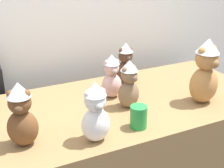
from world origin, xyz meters
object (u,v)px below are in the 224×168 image
Objects in this scene: teddy_bear_chestnut at (21,115)px; teddy_bear_mocha at (129,85)px; party_cup_green at (139,117)px; teddy_bear_cocoa at (125,64)px; teddy_bear_blush at (112,77)px; display_table at (112,164)px; teddy_bear_caramel at (205,72)px; teddy_bear_snow at (96,113)px.

teddy_bear_mocha is at bearing 32.98° from teddy_bear_chestnut.
party_cup_green is at bearing 11.55° from teddy_bear_chestnut.
teddy_bear_chestnut is 0.81m from teddy_bear_cocoa.
teddy_bear_blush reaches higher than party_cup_green.
display_table is 4.83× the size of teddy_bear_caramel.
teddy_bear_snow is at bearing -177.77° from teddy_bear_caramel.
party_cup_green is (-0.45, -0.08, -0.12)m from teddy_bear_caramel.
teddy_bear_chestnut is 0.31m from teddy_bear_snow.
teddy_bear_mocha reaches higher than display_table.
teddy_bear_caramel is 0.50m from teddy_bear_blush.
teddy_bear_cocoa is at bearing 51.33° from teddy_bear_mocha.
teddy_bear_mocha is (-0.13, -0.29, -0.00)m from teddy_bear_cocoa.
teddy_bear_cocoa is at bearing 45.73° from teddy_bear_blush.
party_cup_green is (-0.19, -0.49, -0.07)m from teddy_bear_cocoa.
teddy_bear_cocoa reaches higher than party_cup_green.
teddy_bear_cocoa is 1.00× the size of teddy_bear_mocha.
teddy_bear_caramel reaches higher than teddy_bear_chestnut.
teddy_bear_blush is 0.96× the size of teddy_bear_mocha.
teddy_bear_snow is (0.29, -0.10, -0.01)m from teddy_bear_chestnut.
teddy_bear_blush reaches higher than display_table.
party_cup_green is (0.01, -0.27, 0.45)m from display_table.
teddy_bear_snow is at bearing 1.93° from teddy_bear_chestnut.
display_table is 15.70× the size of party_cup_green.
teddy_bear_cocoa is at bearing 48.64° from display_table.
teddy_bear_chestnut is at bearing -160.56° from display_table.
teddy_bear_caramel is at bearing -54.05° from teddy_bear_cocoa.
teddy_bear_snow is (-0.67, -0.10, -0.04)m from teddy_bear_caramel.
teddy_bear_cocoa is (-0.26, 0.41, -0.05)m from teddy_bear_caramel.
display_table is at bearing 152.34° from teddy_bear_caramel.
display_table is 0.53m from teddy_bear_mocha.
teddy_bear_cocoa and teddy_bear_mocha have the same top height.
teddy_bear_snow is (-0.21, -0.28, 0.53)m from display_table.
teddy_bear_cocoa is (0.70, 0.40, -0.01)m from teddy_bear_chestnut.
teddy_bear_mocha is (-0.39, 0.12, -0.05)m from teddy_bear_caramel.
teddy_bear_caramel reaches higher than display_table.
teddy_bear_caramel is 1.28× the size of teddy_bear_snow.
display_table is 5.96× the size of teddy_bear_chestnut.
display_table is at bearing 124.75° from teddy_bear_mocha.
teddy_bear_snow reaches higher than party_cup_green.
teddy_bear_chestnut is 0.58m from teddy_bear_mocha.
teddy_bear_caramel is 1.37× the size of teddy_bear_cocoa.
teddy_bear_caramel reaches higher than party_cup_green.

